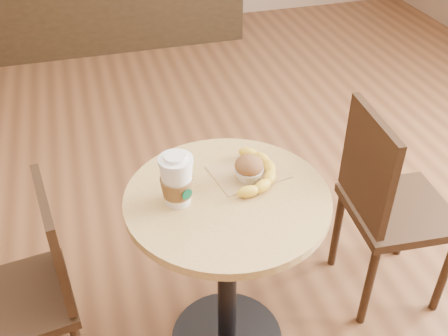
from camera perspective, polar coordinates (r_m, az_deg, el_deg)
name	(u,v)px	position (r m, az deg, el deg)	size (l,w,h in m)	color
cafe_table	(227,247)	(1.82, 0.35, -8.65)	(0.66, 0.66, 0.75)	black
chair_left	(32,288)	(1.91, -20.17, -12.14)	(0.40, 0.40, 0.81)	black
chair_right	(387,203)	(2.14, 17.30, -3.64)	(0.42, 0.42, 0.89)	black
kraft_bag	(248,172)	(1.76, 2.67, -0.43)	(0.24, 0.18, 0.00)	#A88351
coffee_cup	(177,182)	(1.60, -5.15, -1.49)	(0.11, 0.11, 0.18)	white
muffin	(249,169)	(1.70, 2.74, -0.10)	(0.10, 0.10, 0.09)	silver
banana	(254,170)	(1.74, 3.33, -0.26)	(0.18, 0.27, 0.04)	yellow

